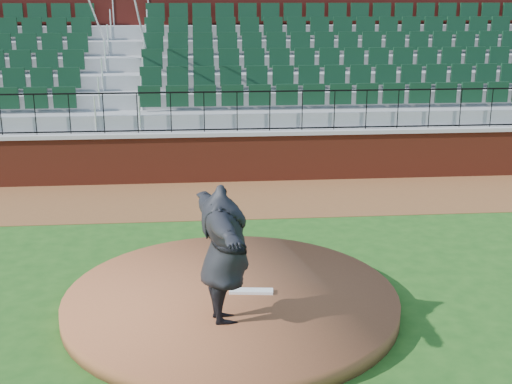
{
  "coord_description": "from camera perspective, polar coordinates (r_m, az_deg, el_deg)",
  "views": [
    {
      "loc": [
        -0.99,
        -9.83,
        4.66
      ],
      "look_at": [
        0.0,
        1.5,
        1.3
      ],
      "focal_mm": 47.26,
      "sensor_mm": 36.0,
      "label": 1
    }
  ],
  "objects": [
    {
      "name": "pitching_rubber",
      "position": [
        10.44,
        -0.41,
        -8.39
      ],
      "size": [
        0.69,
        0.25,
        0.04
      ],
      "primitive_type": "cube",
      "rotation": [
        0.0,
        0.0,
        -0.12
      ],
      "color": "white",
      "rests_on": "pitchers_mound"
    },
    {
      "name": "ground",
      "position": [
        10.92,
        0.69,
        -8.8
      ],
      "size": [
        90.0,
        90.0,
        0.0
      ],
      "primitive_type": "plane",
      "color": "#1F4F16",
      "rests_on": "ground"
    },
    {
      "name": "wall_railing",
      "position": [
        17.09,
        -1.61,
        6.82
      ],
      "size": [
        34.0,
        0.05,
        1.0
      ],
      "primitive_type": null,
      "color": "black",
      "rests_on": "wall_cap"
    },
    {
      "name": "warning_track",
      "position": [
        15.95,
        -1.22,
        -0.51
      ],
      "size": [
        34.0,
        3.2,
        0.01
      ],
      "primitive_type": "cube",
      "color": "brown",
      "rests_on": "ground"
    },
    {
      "name": "pitchers_mound",
      "position": [
        10.47,
        -2.11,
        -9.21
      ],
      "size": [
        5.1,
        5.1,
        0.25
      ],
      "primitive_type": "cylinder",
      "color": "brown",
      "rests_on": "ground"
    },
    {
      "name": "wall_cap",
      "position": [
        17.2,
        -1.6,
        5.02
      ],
      "size": [
        34.0,
        0.45,
        0.1
      ],
      "primitive_type": "cube",
      "color": "#B7B7B7",
      "rests_on": "field_wall"
    },
    {
      "name": "field_wall",
      "position": [
        17.34,
        -1.58,
        2.91
      ],
      "size": [
        34.0,
        0.35,
        1.2
      ],
      "primitive_type": "cube",
      "color": "maroon",
      "rests_on": "ground"
    },
    {
      "name": "pitcher",
      "position": [
        9.22,
        -2.7,
        -5.3
      ],
      "size": [
        1.05,
        2.52,
        1.99
      ],
      "primitive_type": "imported",
      "rotation": [
        0.0,
        0.0,
        1.73
      ],
      "color": "black",
      "rests_on": "pitchers_mound"
    },
    {
      "name": "concourse_wall",
      "position": [
        22.45,
        -2.49,
        11.56
      ],
      "size": [
        34.0,
        0.5,
        5.5
      ],
      "primitive_type": "cube",
      "color": "maroon",
      "rests_on": "ground"
    },
    {
      "name": "seating_stands",
      "position": [
        19.72,
        -2.1,
        9.58
      ],
      "size": [
        34.0,
        5.1,
        4.6
      ],
      "primitive_type": null,
      "color": "gray",
      "rests_on": "ground"
    }
  ]
}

